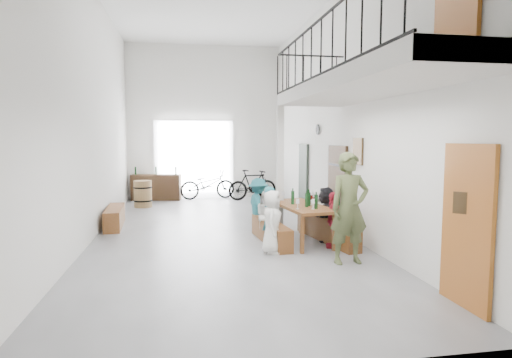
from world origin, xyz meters
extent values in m
plane|color=#5F5F61|center=(0.00, 0.00, 0.00)|extent=(12.00, 12.00, 0.00)
plane|color=white|center=(0.00, 6.00, 2.75)|extent=(5.50, 0.00, 5.50)
plane|color=white|center=(0.00, -6.00, 2.75)|extent=(5.50, 0.00, 5.50)
plane|color=white|center=(-2.75, 0.00, 2.75)|extent=(0.00, 12.00, 12.00)
plane|color=white|center=(2.75, 0.00, 2.75)|extent=(0.00, 12.00, 12.00)
cube|color=white|center=(-0.40, 5.94, 1.40)|extent=(2.80, 0.08, 2.80)
cube|color=#99521D|center=(2.70, -4.90, 1.05)|extent=(0.06, 0.95, 2.10)
cube|color=#3D2914|center=(2.70, -0.30, 1.00)|extent=(0.06, 1.10, 2.00)
cube|color=#2B352C|center=(2.70, 2.50, 1.00)|extent=(0.06, 0.80, 2.00)
cube|color=#3F2D19|center=(2.72, -1.40, 1.90)|extent=(0.04, 0.45, 0.55)
cylinder|color=white|center=(2.71, 1.20, 2.40)|extent=(0.04, 0.28, 0.28)
cube|color=silver|center=(2.00, -3.20, 3.00)|extent=(1.50, 5.60, 0.25)
cube|color=black|center=(1.27, -3.20, 3.98)|extent=(0.03, 5.60, 0.03)
cube|color=black|center=(1.27, -3.20, 3.15)|extent=(0.03, 5.60, 0.03)
cube|color=black|center=(2.00, -0.42, 3.98)|extent=(1.50, 0.03, 0.03)
cube|color=silver|center=(1.30, -0.45, 1.44)|extent=(0.14, 0.14, 2.88)
cube|color=brown|center=(1.59, -1.21, 0.76)|extent=(1.02, 2.03, 0.06)
cube|color=brown|center=(1.36, -2.08, 0.36)|extent=(0.07, 0.07, 0.73)
cube|color=brown|center=(2.02, -2.00, 0.36)|extent=(0.07, 0.07, 0.73)
cube|color=brown|center=(1.16, -0.42, 0.36)|extent=(0.07, 0.07, 0.73)
cube|color=brown|center=(1.82, -0.34, 0.36)|extent=(0.07, 0.07, 0.73)
cube|color=brown|center=(0.95, -1.14, 0.22)|extent=(0.49, 1.96, 0.45)
cube|color=brown|center=(2.14, -1.19, 0.26)|extent=(0.67, 2.29, 0.52)
cylinder|color=black|center=(1.69, -1.39, 0.97)|extent=(0.07, 0.07, 0.35)
cylinder|color=black|center=(1.43, -1.10, 0.97)|extent=(0.07, 0.07, 0.35)
cylinder|color=black|center=(1.71, -1.28, 0.97)|extent=(0.07, 0.07, 0.35)
cylinder|color=black|center=(1.61, -1.49, 0.97)|extent=(0.07, 0.07, 0.35)
cylinder|color=black|center=(1.73, -1.75, 0.97)|extent=(0.07, 0.07, 0.35)
cube|color=brown|center=(-2.50, 1.09, 0.24)|extent=(0.47, 1.72, 0.48)
cylinder|color=olive|center=(-2.08, 4.10, 0.42)|extent=(0.56, 0.56, 0.84)
cylinder|color=black|center=(-2.08, 4.10, 0.21)|extent=(0.57, 0.57, 0.05)
cylinder|color=black|center=(-2.08, 4.10, 0.63)|extent=(0.57, 0.57, 0.05)
cube|color=#3D2914|center=(-1.75, 5.65, 0.45)|extent=(1.76, 0.73, 0.90)
cylinder|color=black|center=(-2.45, 5.72, 1.04)|extent=(0.06, 0.06, 0.28)
cylinder|color=black|center=(-1.75, 5.66, 1.04)|extent=(0.06, 0.06, 0.28)
cylinder|color=black|center=(-1.06, 5.52, 1.04)|extent=(0.06, 0.06, 0.28)
imported|color=white|center=(0.81, -1.94, 0.60)|extent=(0.54, 0.67, 1.20)
imported|color=#246D79|center=(0.88, -1.42, 0.61)|extent=(0.39, 0.50, 1.21)
imported|color=white|center=(0.92, -0.85, 0.53)|extent=(0.55, 0.62, 1.05)
imported|color=#246D79|center=(0.85, -0.21, 0.63)|extent=(0.58, 0.88, 1.27)
imported|color=maroon|center=(2.09, -1.73, 0.56)|extent=(0.46, 0.70, 1.11)
imported|color=black|center=(2.13, -1.20, 0.58)|extent=(0.75, 1.11, 1.15)
imported|color=white|center=(2.16, -0.49, 0.51)|extent=(0.39, 0.54, 1.02)
imported|color=#48512E|center=(1.99, -2.80, 0.96)|extent=(0.73, 0.51, 1.93)
imported|color=#1D4F18|center=(2.45, 0.51, 0.20)|extent=(0.44, 0.40, 0.40)
imported|color=black|center=(0.05, 5.59, 0.52)|extent=(2.06, 1.03, 1.04)
imported|color=black|center=(1.60, 5.08, 0.54)|extent=(1.85, 0.84, 1.07)
camera|label=1|loc=(-0.85, -9.70, 2.16)|focal=30.00mm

